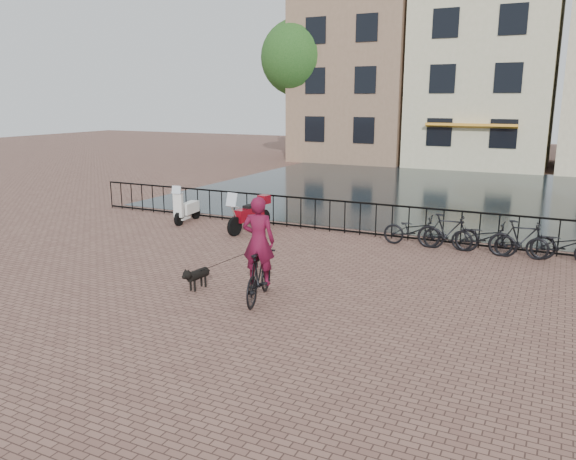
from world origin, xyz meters
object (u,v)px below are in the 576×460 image
at_px(dog, 198,277).
at_px(scooter, 187,202).
at_px(cyclist, 259,255).
at_px(motorcycle, 249,210).

bearing_deg(dog, scooter, 134.30).
height_order(cyclist, motorcycle, cyclist).
relative_size(cyclist, dog, 3.16).
xyz_separation_m(motorcycle, scooter, (-2.56, 0.25, -0.00)).
distance_m(cyclist, scooter, 8.08).
bearing_deg(dog, cyclist, 5.51).
xyz_separation_m(cyclist, scooter, (-5.86, 5.56, -0.28)).
bearing_deg(scooter, cyclist, -50.19).
xyz_separation_m(cyclist, dog, (-1.55, 0.02, -0.70)).
xyz_separation_m(cyclist, motorcycle, (-3.30, 5.31, -0.28)).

